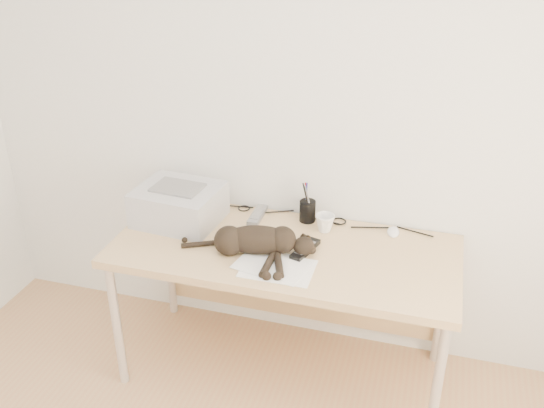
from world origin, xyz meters
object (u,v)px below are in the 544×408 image
(printer, at_px, (179,204))
(cat, at_px, (254,242))
(desk, at_px, (288,262))
(mug, at_px, (325,223))
(pen_cup, at_px, (307,211))
(mouse, at_px, (393,230))

(printer, bearing_deg, cat, -23.19)
(desk, distance_m, mug, 0.26)
(cat, height_order, pen_cup, pen_cup)
(printer, bearing_deg, pen_cup, 15.87)
(mouse, bearing_deg, pen_cup, 173.97)
(desk, height_order, cat, cat)
(printer, height_order, mug, printer)
(printer, relative_size, mouse, 4.18)
(pen_cup, xyz_separation_m, mouse, (0.43, -0.00, -0.04))
(desk, distance_m, mouse, 0.53)
(printer, height_order, mouse, printer)
(mouse, bearing_deg, desk, -163.33)
(cat, height_order, mouse, cat)
(desk, bearing_deg, printer, 177.78)
(desk, height_order, mouse, mouse)
(printer, xyz_separation_m, mug, (0.72, 0.10, -0.05))
(mug, distance_m, pen_cup, 0.13)
(mug, bearing_deg, mouse, 12.88)
(mug, height_order, mouse, mug)
(pen_cup, bearing_deg, desk, -102.52)
(printer, bearing_deg, mug, 7.75)
(mouse, bearing_deg, mug, -172.79)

